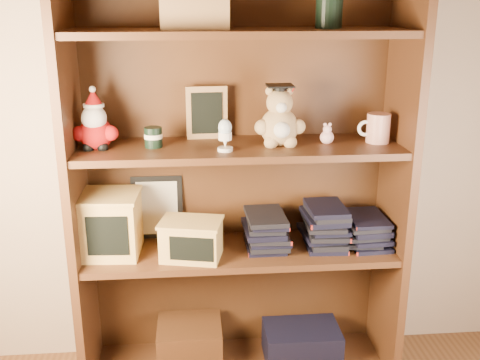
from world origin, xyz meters
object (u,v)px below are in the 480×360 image
at_px(bookcase, 238,186).
at_px(treats_box, 111,224).
at_px(grad_teddy_bear, 280,122).
at_px(teacher_mug, 377,128).

height_order(bookcase, treats_box, bookcase).
relative_size(bookcase, grad_teddy_bear, 7.28).
bearing_deg(treats_box, bookcase, 6.28).
bearing_deg(bookcase, treats_box, -173.72).
xyz_separation_m(bookcase, grad_teddy_bear, (0.14, -0.06, 0.25)).
xyz_separation_m(grad_teddy_bear, treats_box, (-0.61, 0.01, -0.37)).
xyz_separation_m(teacher_mug, treats_box, (-0.97, -0.00, -0.34)).
distance_m(teacher_mug, treats_box, 1.03).
bearing_deg(treats_box, teacher_mug, 0.06).
distance_m(grad_teddy_bear, treats_box, 0.71).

